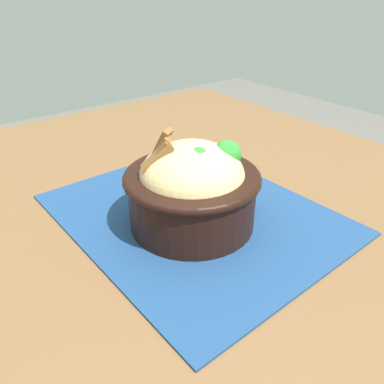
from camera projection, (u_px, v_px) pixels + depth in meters
table at (206, 261)px, 0.57m from camera, size 1.21×0.98×0.76m
placemat at (194, 214)px, 0.57m from camera, size 0.41×0.34×0.00m
bowl at (192, 187)px, 0.52m from camera, size 0.19×0.19×0.14m
fork at (171, 187)px, 0.64m from camera, size 0.04×0.13×0.00m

